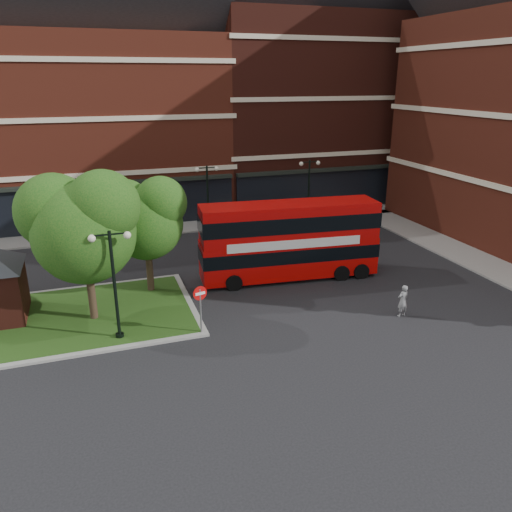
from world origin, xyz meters
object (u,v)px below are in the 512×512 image
object	(u,v)px
bus	(289,236)
car_silver	(102,232)
woman	(403,301)
car_white	(251,215)

from	to	relation	value
bus	car_silver	world-z (taller)	bus
woman	bus	bearing A→B (deg)	-69.89
car_white	bus	bearing A→B (deg)	169.49
woman	car_silver	world-z (taller)	woman
bus	car_white	distance (m)	11.66
car_silver	bus	bearing A→B (deg)	-130.88
bus	car_silver	distance (m)	14.06
woman	car_silver	xyz separation A→B (m)	(-13.11, 16.32, -0.02)
bus	woman	world-z (taller)	bus
car_white	woman	bearing A→B (deg)	-177.24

